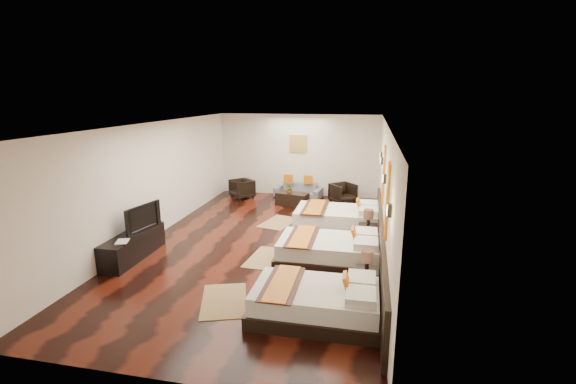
% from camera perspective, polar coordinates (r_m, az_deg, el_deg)
% --- Properties ---
extents(floor, '(5.50, 9.50, 0.01)m').
position_cam_1_polar(floor, '(9.49, -3.70, -7.36)').
color(floor, black).
rests_on(floor, ground).
extents(ceiling, '(5.50, 9.50, 0.01)m').
position_cam_1_polar(ceiling, '(8.86, -3.98, 9.76)').
color(ceiling, white).
rests_on(ceiling, floor).
extents(back_wall, '(5.50, 0.01, 2.80)m').
position_cam_1_polar(back_wall, '(13.63, 1.51, 5.33)').
color(back_wall, silver).
rests_on(back_wall, floor).
extents(left_wall, '(0.01, 9.50, 2.80)m').
position_cam_1_polar(left_wall, '(10.15, -18.98, 1.57)').
color(left_wall, silver).
rests_on(left_wall, floor).
extents(right_wall, '(0.01, 9.50, 2.80)m').
position_cam_1_polar(right_wall, '(8.76, 13.77, 0.06)').
color(right_wall, silver).
rests_on(right_wall, floor).
extents(headboard_panel, '(0.08, 6.60, 0.90)m').
position_cam_1_polar(headboard_panel, '(8.28, 13.28, -7.64)').
color(headboard_panel, black).
rests_on(headboard_panel, floor).
extents(bed_near, '(2.04, 1.28, 0.78)m').
position_cam_1_polar(bed_near, '(6.46, 4.23, -15.53)').
color(bed_near, black).
rests_on(bed_near, floor).
extents(bed_mid, '(2.16, 1.36, 0.82)m').
position_cam_1_polar(bed_mid, '(8.33, 6.16, -8.45)').
color(bed_mid, black).
rests_on(bed_mid, floor).
extents(bed_far, '(2.26, 1.42, 0.86)m').
position_cam_1_polar(bed_far, '(10.34, 7.37, -3.88)').
color(bed_far, black).
rests_on(bed_far, floor).
extents(nightstand_a, '(0.41, 0.41, 0.81)m').
position_cam_1_polar(nightstand_a, '(7.25, 11.26, -12.18)').
color(nightstand_a, black).
rests_on(nightstand_a, floor).
extents(nightstand_b, '(0.43, 0.43, 0.85)m').
position_cam_1_polar(nightstand_b, '(9.45, 11.46, -5.77)').
color(nightstand_b, black).
rests_on(nightstand_b, floor).
extents(jute_mat_near, '(1.09, 1.38, 0.01)m').
position_cam_1_polar(jute_mat_near, '(7.09, -9.25, -15.26)').
color(jute_mat_near, olive).
rests_on(jute_mat_near, floor).
extents(jute_mat_mid, '(0.86, 1.26, 0.01)m').
position_cam_1_polar(jute_mat_mid, '(8.63, -2.99, -9.55)').
color(jute_mat_mid, olive).
rests_on(jute_mat_mid, floor).
extents(jute_mat_far, '(1.03, 1.35, 0.01)m').
position_cam_1_polar(jute_mat_far, '(10.91, -1.34, -4.42)').
color(jute_mat_far, olive).
rests_on(jute_mat_far, floor).
extents(tv_console, '(0.50, 1.80, 0.55)m').
position_cam_1_polar(tv_console, '(9.19, -21.50, -7.24)').
color(tv_console, black).
rests_on(tv_console, floor).
extents(tv, '(0.33, 1.02, 0.58)m').
position_cam_1_polar(tv, '(9.19, -20.68, -3.43)').
color(tv, black).
rests_on(tv, tv_console).
extents(book, '(0.33, 0.38, 0.03)m').
position_cam_1_polar(book, '(8.66, -23.65, -6.67)').
color(book, black).
rests_on(book, tv_console).
extents(figurine, '(0.38, 0.38, 0.32)m').
position_cam_1_polar(figurine, '(9.69, -19.16, -3.24)').
color(figurine, brown).
rests_on(figurine, tv_console).
extents(sofa, '(1.70, 0.88, 0.47)m').
position_cam_1_polar(sofa, '(13.54, 1.48, 0.26)').
color(sofa, slate).
rests_on(sofa, floor).
extents(armchair_left, '(0.98, 0.98, 0.64)m').
position_cam_1_polar(armchair_left, '(13.51, -6.71, 0.50)').
color(armchair_left, black).
rests_on(armchair_left, floor).
extents(armchair_right, '(0.99, 0.99, 0.65)m').
position_cam_1_polar(armchair_right, '(12.90, 7.96, -0.17)').
color(armchair_right, black).
rests_on(armchair_right, floor).
extents(coffee_table, '(1.08, 0.69, 0.40)m').
position_cam_1_polar(coffee_table, '(12.55, 0.63, -1.01)').
color(coffee_table, black).
rests_on(coffee_table, floor).
extents(table_plant, '(0.30, 0.27, 0.29)m').
position_cam_1_polar(table_plant, '(12.44, 0.31, 0.50)').
color(table_plant, '#326020').
rests_on(table_plant, coffee_table).
extents(orange_panel_a, '(0.04, 0.40, 1.30)m').
position_cam_1_polar(orange_panel_a, '(6.85, 14.21, -1.24)').
color(orange_panel_a, '#D86014').
rests_on(orange_panel_a, right_wall).
extents(orange_panel_b, '(0.04, 0.40, 1.30)m').
position_cam_1_polar(orange_panel_b, '(8.99, 13.70, 2.37)').
color(orange_panel_b, '#D86014').
rests_on(orange_panel_b, right_wall).
extents(sconce_near, '(0.07, 0.12, 0.18)m').
position_cam_1_polar(sconce_near, '(5.75, 14.45, -2.60)').
color(sconce_near, black).
rests_on(sconce_near, right_wall).
extents(sconce_mid, '(0.07, 0.12, 0.18)m').
position_cam_1_polar(sconce_mid, '(7.88, 13.80, 1.88)').
color(sconce_mid, black).
rests_on(sconce_mid, right_wall).
extents(sconce_far, '(0.07, 0.12, 0.18)m').
position_cam_1_polar(sconce_far, '(10.04, 13.43, 4.45)').
color(sconce_far, black).
rests_on(sconce_far, right_wall).
extents(sconce_lounge, '(0.07, 0.12, 0.18)m').
position_cam_1_polar(sconce_lounge, '(10.93, 13.32, 5.20)').
color(sconce_lounge, black).
rests_on(sconce_lounge, right_wall).
extents(gold_artwork, '(0.60, 0.04, 0.60)m').
position_cam_1_polar(gold_artwork, '(13.55, 1.51, 6.99)').
color(gold_artwork, '#AD873F').
rests_on(gold_artwork, back_wall).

